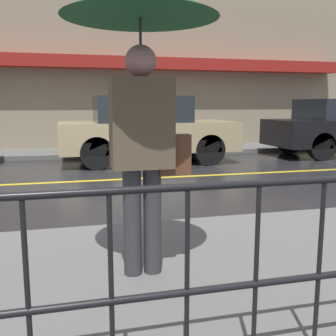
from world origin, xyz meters
The scene contains 8 objects.
ground_plane centered at (0.00, 0.00, 0.00)m, with size 80.00×80.00×0.00m, color #262628.
sidewalk_near centered at (0.00, -4.46, 0.06)m, with size 28.00×2.73×0.11m.
sidewalk_far centered at (0.00, 4.02, 0.06)m, with size 28.00×1.84×0.11m.
lane_marking centered at (0.00, 0.00, 0.00)m, with size 25.20×0.12×0.01m.
building_storefront centered at (0.00, 5.07, 3.16)m, with size 28.00×0.85×6.40m.
railing_foreground centered at (0.00, -5.57, 0.70)m, with size 12.00×0.04×0.94m.
pedestrian centered at (0.19, -4.40, 1.82)m, with size 1.11×1.11×2.13m.
car_tan centered at (1.47, 2.05, 0.80)m, with size 4.13×1.80×1.58m.
Camera 1 is at (-0.33, -7.23, 1.40)m, focal length 42.00 mm.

